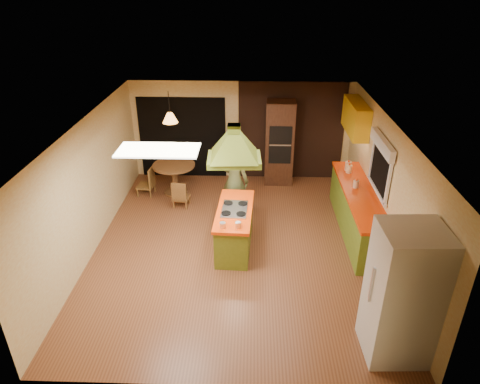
{
  "coord_description": "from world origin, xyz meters",
  "views": [
    {
      "loc": [
        0.3,
        -7.05,
        4.83
      ],
      "look_at": [
        0.07,
        0.07,
        1.15
      ],
      "focal_mm": 32.0,
      "sensor_mm": 36.0,
      "label": 1
    }
  ],
  "objects_px": {
    "dining_table": "(174,173)",
    "canister_large": "(348,166)",
    "kitchen_island": "(235,228)",
    "refrigerator": "(402,294)",
    "wall_oven": "(280,143)",
    "man": "(235,181)"
  },
  "relations": [
    {
      "from": "kitchen_island",
      "to": "wall_oven",
      "type": "distance_m",
      "value": 3.2
    },
    {
      "from": "man",
      "to": "wall_oven",
      "type": "bearing_deg",
      "value": -99.87
    },
    {
      "from": "kitchen_island",
      "to": "man",
      "type": "distance_m",
      "value": 1.25
    },
    {
      "from": "kitchen_island",
      "to": "man",
      "type": "height_order",
      "value": "man"
    },
    {
      "from": "kitchen_island",
      "to": "wall_oven",
      "type": "bearing_deg",
      "value": 74.4
    },
    {
      "from": "refrigerator",
      "to": "canister_large",
      "type": "bearing_deg",
      "value": 86.51
    },
    {
      "from": "dining_table",
      "to": "canister_large",
      "type": "height_order",
      "value": "canister_large"
    },
    {
      "from": "kitchen_island",
      "to": "wall_oven",
      "type": "relative_size",
      "value": 0.79
    },
    {
      "from": "refrigerator",
      "to": "dining_table",
      "type": "distance_m",
      "value": 6.18
    },
    {
      "from": "refrigerator",
      "to": "wall_oven",
      "type": "xyz_separation_m",
      "value": [
        -1.36,
        5.5,
        0.05
      ]
    },
    {
      "from": "man",
      "to": "refrigerator",
      "type": "height_order",
      "value": "refrigerator"
    },
    {
      "from": "man",
      "to": "canister_large",
      "type": "bearing_deg",
      "value": -148.87
    },
    {
      "from": "canister_large",
      "to": "dining_table",
      "type": "bearing_deg",
      "value": 171.56
    },
    {
      "from": "canister_large",
      "to": "refrigerator",
      "type": "bearing_deg",
      "value": -91.11
    },
    {
      "from": "man",
      "to": "kitchen_island",
      "type": "bearing_deg",
      "value": 112.53
    },
    {
      "from": "kitchen_island",
      "to": "dining_table",
      "type": "height_order",
      "value": "kitchen_island"
    },
    {
      "from": "wall_oven",
      "to": "man",
      "type": "bearing_deg",
      "value": -118.22
    },
    {
      "from": "kitchen_island",
      "to": "refrigerator",
      "type": "xyz_separation_m",
      "value": [
        2.35,
        -2.52,
        0.59
      ]
    },
    {
      "from": "canister_large",
      "to": "kitchen_island",
      "type": "bearing_deg",
      "value": -145.74
    },
    {
      "from": "man",
      "to": "wall_oven",
      "type": "relative_size",
      "value": 0.82
    },
    {
      "from": "man",
      "to": "canister_large",
      "type": "height_order",
      "value": "man"
    },
    {
      "from": "wall_oven",
      "to": "kitchen_island",
      "type": "bearing_deg",
      "value": -106.64
    }
  ]
}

